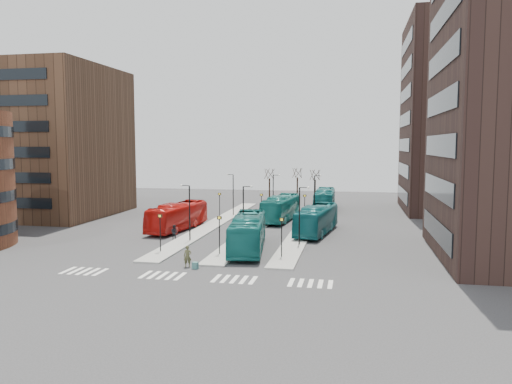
% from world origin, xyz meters
% --- Properties ---
extents(ground, '(160.00, 160.00, 0.00)m').
position_xyz_m(ground, '(0.00, 0.00, 0.00)').
color(ground, '#2D2D30').
rests_on(ground, ground).
extents(island_left, '(2.50, 45.00, 0.15)m').
position_xyz_m(island_left, '(-4.00, 30.00, 0.07)').
color(island_left, gray).
rests_on(island_left, ground).
extents(island_mid, '(2.50, 45.00, 0.15)m').
position_xyz_m(island_mid, '(2.00, 30.00, 0.07)').
color(island_mid, gray).
rests_on(island_mid, ground).
extents(island_right, '(2.50, 45.00, 0.15)m').
position_xyz_m(island_right, '(8.00, 30.00, 0.07)').
color(island_right, gray).
rests_on(island_right, ground).
extents(suitcase, '(0.55, 0.48, 0.59)m').
position_xyz_m(suitcase, '(0.94, 6.54, 0.30)').
color(suitcase, navy).
rests_on(suitcase, ground).
extents(red_bus, '(4.22, 12.32, 3.36)m').
position_xyz_m(red_bus, '(-7.31, 24.89, 1.68)').
color(red_bus, '#B6120E').
rests_on(red_bus, ground).
extents(teal_bus_a, '(4.71, 13.10, 3.57)m').
position_xyz_m(teal_bus_a, '(3.77, 14.87, 1.78)').
color(teal_bus_a, '#146662').
rests_on(teal_bus_a, ground).
extents(teal_bus_b, '(4.06, 12.69, 3.48)m').
position_xyz_m(teal_bus_b, '(4.19, 34.95, 1.74)').
color(teal_bus_b, '#166E69').
rests_on(teal_bus_b, ground).
extents(teal_bus_c, '(4.58, 12.38, 3.37)m').
position_xyz_m(teal_bus_c, '(9.85, 25.68, 1.68)').
color(teal_bus_c, '#156469').
rests_on(teal_bus_c, ground).
extents(teal_bus_d, '(2.97, 12.36, 3.44)m').
position_xyz_m(teal_bus_d, '(9.54, 47.23, 1.72)').
color(teal_bus_d, '#166E71').
rests_on(teal_bus_d, ground).
extents(traveller, '(0.77, 0.59, 1.89)m').
position_xyz_m(traveller, '(0.09, 7.05, 0.94)').
color(traveller, '#494A2C').
rests_on(traveller, ground).
extents(commuter_a, '(0.95, 0.83, 1.66)m').
position_xyz_m(commuter_a, '(-5.47, 18.72, 0.83)').
color(commuter_a, black).
rests_on(commuter_a, ground).
extents(commuter_b, '(0.65, 1.05, 1.67)m').
position_xyz_m(commuter_b, '(2.48, 15.41, 0.84)').
color(commuter_b, black).
rests_on(commuter_b, ground).
extents(commuter_c, '(1.11, 1.22, 1.64)m').
position_xyz_m(commuter_c, '(2.23, 18.08, 0.82)').
color(commuter_c, black).
rests_on(commuter_c, ground).
extents(crosswalk_stripes, '(22.35, 2.40, 0.01)m').
position_xyz_m(crosswalk_stripes, '(1.75, 4.00, 0.01)').
color(crosswalk_stripes, silver).
rests_on(crosswalk_stripes, ground).
extents(office_block, '(25.00, 20.12, 22.00)m').
position_xyz_m(office_block, '(-34.00, 33.98, 11.00)').
color(office_block, '#4D3424').
rests_on(office_block, ground).
extents(tower_far, '(20.12, 20.00, 30.00)m').
position_xyz_m(tower_far, '(31.98, 50.00, 15.00)').
color(tower_far, '#33211C').
rests_on(tower_far, ground).
extents(sign_poles, '(12.45, 22.12, 3.65)m').
position_xyz_m(sign_poles, '(1.60, 23.00, 2.41)').
color(sign_poles, black).
rests_on(sign_poles, ground).
extents(lamp_posts, '(14.04, 20.24, 6.12)m').
position_xyz_m(lamp_posts, '(2.64, 28.00, 3.58)').
color(lamp_posts, black).
rests_on(lamp_posts, ground).
extents(bare_trees, '(10.97, 8.14, 5.90)m').
position_xyz_m(bare_trees, '(2.67, 62.67, 2.72)').
color(bare_trees, black).
rests_on(bare_trees, ground).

